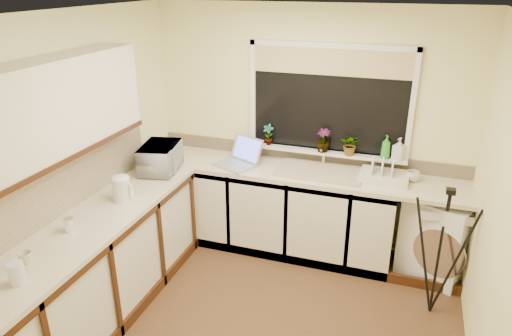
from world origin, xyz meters
The scene contains 33 objects.
floor centered at (0.00, 0.00, 0.00)m, with size 3.20×3.20×0.00m, color brown.
ceiling centered at (0.00, 0.00, 2.45)m, with size 3.20×3.20×0.00m, color white.
wall_back centered at (0.00, 1.50, 1.23)m, with size 3.20×3.20×0.00m, color #F9F3A6.
wall_front centered at (0.00, -1.50, 1.23)m, with size 3.20×3.20×0.00m, color #F9F3A6.
wall_left centered at (-1.60, 0.00, 1.23)m, with size 3.00×3.00×0.00m, color #F9F3A6.
wall_right centered at (1.60, 0.00, 1.23)m, with size 3.00×3.00×0.00m, color #F9F3A6.
base_cabinet_back centered at (-0.33, 1.20, 0.43)m, with size 2.55×0.60×0.86m, color silver.
base_cabinet_left centered at (-1.30, -0.30, 0.43)m, with size 0.54×2.40×0.86m, color silver.
worktop_back centered at (0.00, 1.20, 0.88)m, with size 3.20×0.60×0.04m, color beige.
worktop_left centered at (-1.30, -0.30, 0.88)m, with size 0.60×2.40×0.04m, color beige.
upper_cabinet centered at (-1.44, -0.45, 1.80)m, with size 0.28×1.90×0.70m, color silver.
splashback_left centered at (-1.59, -0.30, 1.12)m, with size 0.02×2.40×0.45m, color beige.
splashback_back centered at (0.00, 1.49, 0.97)m, with size 3.20×0.02×0.14m, color beige.
window_glass centered at (0.20, 1.49, 1.55)m, with size 1.50×0.02×1.00m, color black.
window_blind centered at (0.20, 1.46, 1.92)m, with size 1.50×0.02×0.25m, color tan.
windowsill centered at (0.20, 1.43, 1.04)m, with size 1.60×0.14×0.03m, color white.
sink centered at (0.20, 1.20, 0.91)m, with size 0.82×0.46×0.03m, color tan.
faucet centered at (0.20, 1.38, 1.02)m, with size 0.03×0.03×0.24m, color silver.
washing_machine centered at (1.36, 1.24, 0.40)m, with size 0.57×0.55×0.80m, color white.
laptop centered at (-0.61, 1.17, 0.97)m, with size 0.49×0.50×0.26m.
kettle centered at (-1.27, 0.08, 1.00)m, with size 0.16×0.16×0.20m, color silver.
dish_rack centered at (0.80, 1.22, 0.93)m, with size 0.45×0.33×0.07m, color beige.
tripod centered at (1.33, 0.61, 0.58)m, with size 0.57×0.57×1.16m, color black, non-canonical shape.
glass_jug centered at (-1.23, -1.13, 0.97)m, with size 0.10×0.10×0.14m, color silver.
steel_jar centered at (-1.35, -0.50, 0.95)m, with size 0.08×0.08×0.11m, color white.
microwave centered at (-1.29, 0.76, 1.03)m, with size 0.48×0.33×0.27m, color white.
plant_a centered at (-0.39, 1.41, 1.16)m, with size 0.12×0.08×0.22m, color #999999.
plant_c centered at (0.18, 1.40, 1.17)m, with size 0.13×0.13×0.24m, color #999999.
plant_d centered at (0.45, 1.39, 1.15)m, with size 0.19×0.16×0.21m, color #999999.
soap_bottle_green centered at (0.78, 1.41, 1.16)m, with size 0.09×0.09×0.23m, color green.
soap_bottle_clear centered at (0.91, 1.42, 1.16)m, with size 0.10×0.10×0.21m, color #999999.
cup_back centered at (1.06, 1.29, 0.95)m, with size 0.13×0.13×0.10m, color beige.
cup_left centered at (-1.34, -0.94, 0.94)m, with size 0.09×0.09×0.08m, color beige.
Camera 1 is at (0.94, -2.92, 2.68)m, focal length 32.55 mm.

